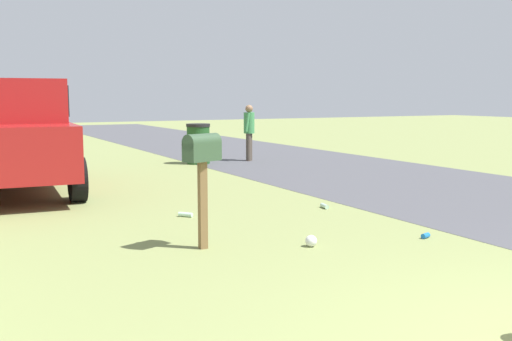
{
  "coord_description": "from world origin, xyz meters",
  "views": [
    {
      "loc": [
        -1.91,
        3.96,
        1.79
      ],
      "look_at": [
        4.25,
        0.71,
        0.91
      ],
      "focal_mm": 41.44,
      "sensor_mm": 36.0,
      "label": 1
    }
  ],
  "objects_px": {
    "pickup_truck": "(11,134)",
    "pedestrian": "(249,129)",
    "trash_bin": "(198,144)",
    "mailbox": "(202,158)"
  },
  "relations": [
    {
      "from": "pickup_truck",
      "to": "pedestrian",
      "type": "relative_size",
      "value": 3.42
    },
    {
      "from": "pickup_truck",
      "to": "pedestrian",
      "type": "distance_m",
      "value": 7.0
    },
    {
      "from": "mailbox",
      "to": "pickup_truck",
      "type": "xyz_separation_m",
      "value": [
        5.49,
        1.54,
        0.02
      ]
    },
    {
      "from": "mailbox",
      "to": "pickup_truck",
      "type": "distance_m",
      "value": 5.7
    },
    {
      "from": "trash_bin",
      "to": "pedestrian",
      "type": "height_order",
      "value": "pedestrian"
    },
    {
      "from": "mailbox",
      "to": "trash_bin",
      "type": "xyz_separation_m",
      "value": [
        8.29,
        -3.34,
        -0.54
      ]
    },
    {
      "from": "trash_bin",
      "to": "pedestrian",
      "type": "bearing_deg",
      "value": -89.72
    },
    {
      "from": "mailbox",
      "to": "trash_bin",
      "type": "height_order",
      "value": "mailbox"
    },
    {
      "from": "pickup_truck",
      "to": "trash_bin",
      "type": "height_order",
      "value": "pickup_truck"
    },
    {
      "from": "trash_bin",
      "to": "pedestrian",
      "type": "relative_size",
      "value": 0.69
    }
  ]
}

